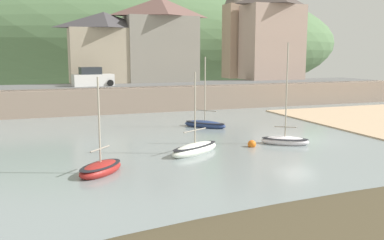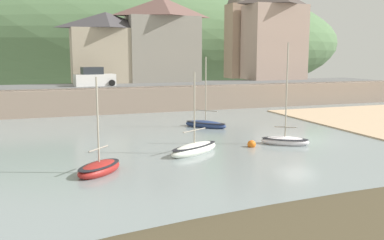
{
  "view_description": "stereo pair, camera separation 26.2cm",
  "coord_description": "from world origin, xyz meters",
  "px_view_note": "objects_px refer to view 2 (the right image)",
  "views": [
    {
      "loc": [
        -16.25,
        -24.26,
        5.67
      ],
      "look_at": [
        -6.88,
        1.79,
        1.37
      ],
      "focal_mm": 39.9,
      "sensor_mm": 36.0,
      "label": 1
    },
    {
      "loc": [
        -16.0,
        -24.35,
        5.67
      ],
      "look_at": [
        -6.88,
        1.79,
        1.37
      ],
      "focal_mm": 39.9,
      "sensor_mm": 36.0,
      "label": 2
    }
  ],
  "objects_px": {
    "rowboat_small_beached": "(285,140)",
    "sailboat_white_hull": "(206,124)",
    "waterfront_building_centre": "(163,39)",
    "waterfront_building_right": "(274,33)",
    "church_with_spire": "(238,24)",
    "mooring_buoy": "(252,144)",
    "parked_car_near_slipway": "(94,78)",
    "sailboat_nearest_shore": "(194,149)",
    "waterfront_building_left": "(107,47)",
    "sailboat_blue_trim": "(99,168)"
  },
  "relations": [
    {
      "from": "sailboat_nearest_shore",
      "to": "sailboat_blue_trim",
      "type": "xyz_separation_m",
      "value": [
        -5.69,
        -2.35,
        -0.02
      ]
    },
    {
      "from": "mooring_buoy",
      "to": "sailboat_blue_trim",
      "type": "bearing_deg",
      "value": -163.54
    },
    {
      "from": "sailboat_blue_trim",
      "to": "mooring_buoy",
      "type": "height_order",
      "value": "sailboat_blue_trim"
    },
    {
      "from": "waterfront_building_centre",
      "to": "parked_car_near_slipway",
      "type": "distance_m",
      "value": 10.58
    },
    {
      "from": "sailboat_nearest_shore",
      "to": "parked_car_near_slipway",
      "type": "bearing_deg",
      "value": 67.05
    },
    {
      "from": "church_with_spire",
      "to": "rowboat_small_beached",
      "type": "distance_m",
      "value": 33.73
    },
    {
      "from": "rowboat_small_beached",
      "to": "sailboat_white_hull",
      "type": "xyz_separation_m",
      "value": [
        -2.46,
        7.64,
        -0.01
      ]
    },
    {
      "from": "church_with_spire",
      "to": "parked_car_near_slipway",
      "type": "distance_m",
      "value": 22.89
    },
    {
      "from": "mooring_buoy",
      "to": "church_with_spire",
      "type": "bearing_deg",
      "value": 66.4
    },
    {
      "from": "parked_car_near_slipway",
      "to": "mooring_buoy",
      "type": "xyz_separation_m",
      "value": [
        6.94,
        -21.99,
        -3.05
      ]
    },
    {
      "from": "sailboat_blue_trim",
      "to": "parked_car_near_slipway",
      "type": "height_order",
      "value": "sailboat_blue_trim"
    },
    {
      "from": "parked_car_near_slipway",
      "to": "mooring_buoy",
      "type": "relative_size",
      "value": 8.12
    },
    {
      "from": "sailboat_white_hull",
      "to": "mooring_buoy",
      "type": "bearing_deg",
      "value": -40.33
    },
    {
      "from": "rowboat_small_beached",
      "to": "sailboat_nearest_shore",
      "type": "bearing_deg",
      "value": -142.13
    },
    {
      "from": "church_with_spire",
      "to": "sailboat_nearest_shore",
      "type": "height_order",
      "value": "church_with_spire"
    },
    {
      "from": "waterfront_building_centre",
      "to": "church_with_spire",
      "type": "height_order",
      "value": "church_with_spire"
    },
    {
      "from": "waterfront_building_centre",
      "to": "sailboat_blue_trim",
      "type": "bearing_deg",
      "value": -111.02
    },
    {
      "from": "waterfront_building_centre",
      "to": "mooring_buoy",
      "type": "bearing_deg",
      "value": -93.61
    },
    {
      "from": "waterfront_building_right",
      "to": "church_with_spire",
      "type": "relative_size",
      "value": 0.83
    },
    {
      "from": "waterfront_building_left",
      "to": "rowboat_small_beached",
      "type": "relative_size",
      "value": 1.25
    },
    {
      "from": "sailboat_blue_trim",
      "to": "parked_car_near_slipway",
      "type": "xyz_separation_m",
      "value": [
        2.66,
        24.83,
        2.95
      ]
    },
    {
      "from": "rowboat_small_beached",
      "to": "sailboat_white_hull",
      "type": "bearing_deg",
      "value": 141.29
    },
    {
      "from": "mooring_buoy",
      "to": "sailboat_nearest_shore",
      "type": "bearing_deg",
      "value": -172.95
    },
    {
      "from": "waterfront_building_centre",
      "to": "church_with_spire",
      "type": "xyz_separation_m",
      "value": [
        11.65,
        4.0,
        2.21
      ]
    },
    {
      "from": "waterfront_building_left",
      "to": "parked_car_near_slipway",
      "type": "bearing_deg",
      "value": -114.03
    },
    {
      "from": "waterfront_building_centre",
      "to": "rowboat_small_beached",
      "type": "bearing_deg",
      "value": -88.53
    },
    {
      "from": "rowboat_small_beached",
      "to": "waterfront_building_right",
      "type": "bearing_deg",
      "value": 95.08
    },
    {
      "from": "waterfront_building_left",
      "to": "sailboat_nearest_shore",
      "type": "distance_m",
      "value": 27.69
    },
    {
      "from": "sailboat_nearest_shore",
      "to": "sailboat_white_hull",
      "type": "bearing_deg",
      "value": 34.25
    },
    {
      "from": "rowboat_small_beached",
      "to": "church_with_spire",
      "type": "bearing_deg",
      "value": 103.68
    },
    {
      "from": "waterfront_building_right",
      "to": "mooring_buoy",
      "type": "height_order",
      "value": "waterfront_building_right"
    },
    {
      "from": "waterfront_building_left",
      "to": "sailboat_nearest_shore",
      "type": "bearing_deg",
      "value": -87.84
    },
    {
      "from": "waterfront_building_right",
      "to": "church_with_spire",
      "type": "height_order",
      "value": "church_with_spire"
    },
    {
      "from": "mooring_buoy",
      "to": "sailboat_white_hull",
      "type": "bearing_deg",
      "value": 90.78
    },
    {
      "from": "rowboat_small_beached",
      "to": "mooring_buoy",
      "type": "xyz_separation_m",
      "value": [
        -2.35,
        0.0,
        -0.11
      ]
    },
    {
      "from": "sailboat_nearest_shore",
      "to": "sailboat_white_hull",
      "type": "height_order",
      "value": "sailboat_white_hull"
    },
    {
      "from": "waterfront_building_centre",
      "to": "waterfront_building_right",
      "type": "xyz_separation_m",
      "value": [
        15.0,
        0.0,
        0.91
      ]
    },
    {
      "from": "sailboat_blue_trim",
      "to": "sailboat_white_hull",
      "type": "relative_size",
      "value": 0.85
    },
    {
      "from": "sailboat_white_hull",
      "to": "mooring_buoy",
      "type": "height_order",
      "value": "sailboat_white_hull"
    },
    {
      "from": "waterfront_building_left",
      "to": "waterfront_building_centre",
      "type": "bearing_deg",
      "value": 0.0
    },
    {
      "from": "parked_car_near_slipway",
      "to": "mooring_buoy",
      "type": "distance_m",
      "value": 23.26
    },
    {
      "from": "rowboat_small_beached",
      "to": "parked_car_near_slipway",
      "type": "bearing_deg",
      "value": 146.37
    },
    {
      "from": "church_with_spire",
      "to": "sailboat_nearest_shore",
      "type": "relative_size",
      "value": 2.89
    },
    {
      "from": "waterfront_building_right",
      "to": "sailboat_nearest_shore",
      "type": "height_order",
      "value": "waterfront_building_right"
    },
    {
      "from": "waterfront_building_left",
      "to": "sailboat_nearest_shore",
      "type": "xyz_separation_m",
      "value": [
        1.02,
        -26.97,
        -6.17
      ]
    },
    {
      "from": "rowboat_small_beached",
      "to": "sailboat_blue_trim",
      "type": "height_order",
      "value": "rowboat_small_beached"
    },
    {
      "from": "waterfront_building_centre",
      "to": "mooring_buoy",
      "type": "xyz_separation_m",
      "value": [
        -1.67,
        -26.49,
        -7.25
      ]
    },
    {
      "from": "church_with_spire",
      "to": "mooring_buoy",
      "type": "bearing_deg",
      "value": -113.6
    },
    {
      "from": "sailboat_white_hull",
      "to": "church_with_spire",
      "type": "bearing_deg",
      "value": 108.45
    },
    {
      "from": "waterfront_building_right",
      "to": "parked_car_near_slipway",
      "type": "xyz_separation_m",
      "value": [
        -23.61,
        -4.5,
        -5.11
      ]
    }
  ]
}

